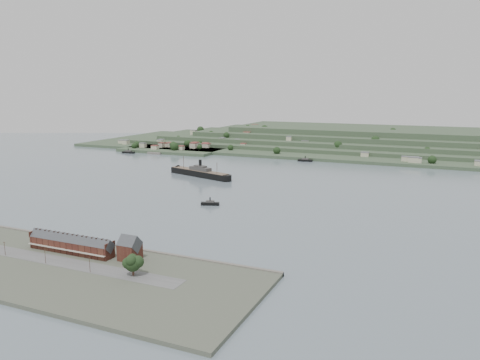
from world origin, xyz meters
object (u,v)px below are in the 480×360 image
at_px(terrace_row, 71,244).
at_px(gabled_building, 130,249).
at_px(tugboat, 210,203).
at_px(fig_tree, 133,263).
at_px(steamship, 198,172).

height_order(terrace_row, gabled_building, gabled_building).
distance_m(tugboat, fig_tree, 153.92).
bearing_deg(terrace_row, fig_tree, -14.85).
distance_m(terrace_row, tugboat, 137.02).
bearing_deg(steamship, gabled_building, -69.32).
bearing_deg(tugboat, terrace_row, -97.58).
xyz_separation_m(terrace_row, tugboat, (18.06, 135.73, -5.21)).
relative_size(terrace_row, fig_tree, 4.93).
relative_size(terrace_row, tugboat, 3.62).
xyz_separation_m(terrace_row, gabled_building, (37.50, 4.02, 1.34)).
distance_m(gabled_building, fig_tree, 23.72).
height_order(gabled_building, tugboat, gabled_building).
xyz_separation_m(tugboat, fig_tree, (34.83, -149.75, 7.25)).
xyz_separation_m(gabled_building, fig_tree, (15.39, -18.04, 0.70)).
height_order(gabled_building, steamship, steamship).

